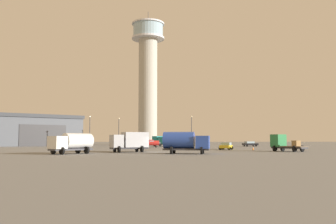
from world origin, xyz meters
The scene contains 15 objects.
ground_plane centered at (0.00, 0.00, 0.00)m, with size 400.00×400.00×0.00m, color slate.
control_tower centered at (-2.03, 64.27, 24.10)m, with size 11.07×11.07×45.42m.
hangar centered at (-35.84, 53.91, 4.56)m, with size 29.61×27.46×9.08m.
airplane_red centered at (-2.01, 27.34, 1.26)m, with size 7.21×9.21×2.70m.
truck_fuel_tanker_white centered at (-11.76, -6.09, 1.59)m, with size 5.72×5.98×2.84m.
truck_flatbed_green centered at (20.97, 2.30, 1.34)m, with size 5.15×5.98×2.81m.
truck_box_teal centered at (2.40, 41.94, 1.55)m, with size 6.11×6.00×2.81m.
truck_fuel_tanker_blue centered at (3.85, -6.35, 1.67)m, with size 6.72×4.21×3.04m.
truck_box_silver centered at (-4.22, 0.50, 1.73)m, with size 6.22×4.59×3.11m.
car_black centered at (26.06, 41.02, 0.74)m, with size 4.31×2.89×1.37m.
car_yellow centered at (13.46, 12.32, 0.74)m, with size 3.25×4.44×1.37m.
light_post_west centered at (-17.54, 42.31, 4.98)m, with size 0.44×0.44×8.32m.
light_post_north centered at (10.16, 41.84, 5.01)m, with size 0.44×0.44×8.38m.
light_post_centre centered at (-10.31, 49.11, 4.93)m, with size 0.44×0.44×8.23m.
traffic_cone_near_left centered at (17.73, 8.91, 0.35)m, with size 0.36×0.36×0.72m.
Camera 1 is at (-0.92, -56.32, 2.06)m, focal length 38.53 mm.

